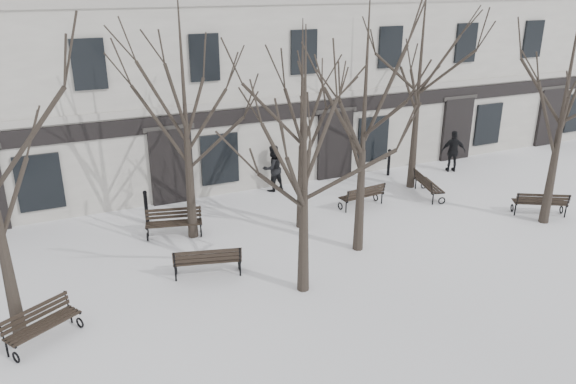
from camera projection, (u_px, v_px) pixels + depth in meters
ground at (359, 277)px, 16.24m from camera, size 100.00×100.00×0.00m
building at (216, 39)px, 25.29m from camera, size 40.40×10.20×11.40m
tree_1 at (305, 135)px, 14.03m from camera, size 4.97×4.97×7.10m
tree_2 at (365, 97)px, 16.20m from camera, size 5.48×5.48×7.82m
tree_3 at (568, 81)px, 18.12m from camera, size 5.59×5.59×7.99m
tree_4 at (183, 87)px, 17.02m from camera, size 5.62×5.62×8.02m
tree_5 at (302, 103)px, 17.99m from camera, size 4.87×4.87×6.96m
tree_6 at (421, 55)px, 21.35m from camera, size 6.00×6.00×8.57m
bench_0 at (41, 324)px, 13.24m from camera, size 1.81×1.42×0.88m
bench_1 at (208, 260)px, 16.11m from camera, size 2.04×1.17×0.98m
bench_2 at (540, 202)px, 20.29m from camera, size 1.91×1.49×0.93m
bench_3 at (174, 222)px, 18.68m from camera, size 1.94×1.08×0.93m
bench_4 at (363, 195)px, 21.01m from camera, size 1.85×0.86×0.90m
bench_5 at (427, 185)px, 22.04m from camera, size 1.09×1.92×0.92m
bollard_a at (146, 205)px, 19.68m from camera, size 0.15×0.15×1.19m
bollard_b at (389, 161)px, 24.38m from camera, size 0.15×0.15×1.20m
pedestrian_b at (273, 190)px, 22.86m from camera, size 1.05×0.90×1.90m
pedestrian_c at (451, 171)px, 25.12m from camera, size 1.17×0.84×1.85m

